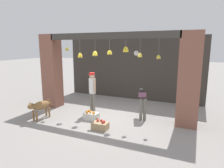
{
  "coord_description": "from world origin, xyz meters",
  "views": [
    {
      "loc": [
        3.1,
        -6.62,
        2.69
      ],
      "look_at": [
        0.0,
        0.43,
        1.2
      ],
      "focal_mm": 32.0,
      "sensor_mm": 36.0,
      "label": 1
    }
  ],
  "objects": [
    {
      "name": "shop_pillar_left",
      "position": [
        -2.83,
        0.3,
        1.58
      ],
      "size": [
        0.7,
        0.6,
        3.15
      ],
      "primitive_type": "cube",
      "color": "brown",
      "rests_on": "ground_plane"
    },
    {
      "name": "dog",
      "position": [
        -2.17,
        -1.24,
        0.5
      ],
      "size": [
        0.41,
        1.08,
        0.74
      ],
      "rotation": [
        0.0,
        0.0,
        -1.72
      ],
      "color": "olive",
      "rests_on": "ground_plane"
    },
    {
      "name": "storefront_awning",
      "position": [
        -0.02,
        0.12,
        2.98
      ],
      "size": [
        5.06,
        0.29,
        0.96
      ],
      "color": "#3D3833"
    },
    {
      "name": "shop_pillar_right",
      "position": [
        2.83,
        0.3,
        1.58
      ],
      "size": [
        0.7,
        0.6,
        3.15
      ],
      "primitive_type": "cube",
      "color": "brown",
      "rests_on": "ground_plane"
    },
    {
      "name": "ground_plane",
      "position": [
        0.0,
        0.0,
        0.0
      ],
      "size": [
        60.0,
        60.0,
        0.0
      ],
      "primitive_type": "plane",
      "color": "gray"
    },
    {
      "name": "worker_stooping",
      "position": [
        1.26,
        0.36,
        0.7
      ],
      "size": [
        0.46,
        0.78,
        1.06
      ],
      "rotation": [
        0.0,
        0.0,
        0.39
      ],
      "color": "#6B665B",
      "rests_on": "ground_plane"
    },
    {
      "name": "fruit_crate_oranges",
      "position": [
        -0.41,
        -0.53,
        0.14
      ],
      "size": [
        0.52,
        0.34,
        0.34
      ],
      "color": "silver",
      "rests_on": "ground_plane"
    },
    {
      "name": "shopkeeper",
      "position": [
        -0.73,
        0.14,
        0.97
      ],
      "size": [
        0.34,
        0.29,
        1.65
      ],
      "rotation": [
        0.0,
        0.0,
        2.91
      ],
      "color": "#6B665B",
      "rests_on": "ground_plane"
    },
    {
      "name": "fruit_crate_apples",
      "position": [
        0.29,
        -1.17,
        0.13
      ],
      "size": [
        0.51,
        0.34,
        0.31
      ],
      "color": "tan",
      "rests_on": "ground_plane"
    },
    {
      "name": "water_bottle",
      "position": [
        0.0,
        -0.89,
        0.11
      ],
      "size": [
        0.08,
        0.08,
        0.24
      ],
      "color": "#38934C",
      "rests_on": "ground_plane"
    },
    {
      "name": "wall_clock",
      "position": [
        0.23,
        2.87,
        2.32
      ],
      "size": [
        0.25,
        0.03,
        0.25
      ],
      "color": "black"
    },
    {
      "name": "shop_back_wall",
      "position": [
        0.0,
        2.95,
        1.58
      ],
      "size": [
        6.96,
        0.12,
        3.15
      ],
      "primitive_type": "cube",
      "color": "#38332D",
      "rests_on": "ground_plane"
    }
  ]
}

